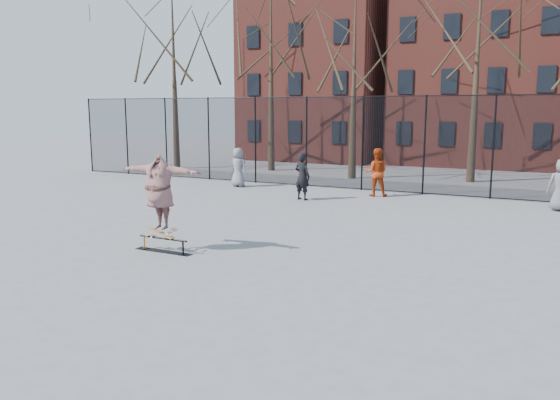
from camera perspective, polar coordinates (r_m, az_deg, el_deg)
The scene contains 10 objects.
ground at distance 11.52m, azimuth -5.43°, elevation -8.00°, with size 100.00×100.00×0.00m, color slate.
skate_rail at distance 13.69m, azimuth -12.09°, elevation -4.74°, with size 1.60×0.24×0.35m.
skateboard at distance 13.66m, azimuth -12.31°, elevation -3.64°, with size 0.79×0.19×0.09m, color #A76F42, non-canonical shape.
skater at distance 13.47m, azimuth -12.45°, elevation 0.33°, with size 2.24×0.61×1.82m, color #623586.
bystander_grey at distance 24.39m, azimuth -4.37°, elevation 3.42°, with size 0.85×0.55×1.74m, color slate.
bystander_black at distance 20.82m, azimuth 2.34°, elevation 2.48°, with size 0.66×0.43×1.81m, color black.
bystander_red at distance 22.03m, azimuth 10.03°, elevation 2.87°, with size 0.93×0.73×1.91m, color #9C300D.
fence at distance 23.09m, azimuth 11.90°, elevation 5.85°, with size 34.03×0.07×4.00m.
tree_row at distance 27.41m, azimuth 14.14°, elevation 17.43°, with size 33.66×7.46×10.67m.
rowhouses at distance 35.76m, azimuth 18.81°, elevation 13.23°, with size 29.00×7.00×13.00m.
Camera 1 is at (5.87, -9.29, 3.47)m, focal length 35.00 mm.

